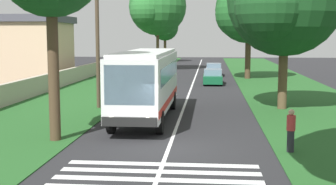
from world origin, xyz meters
TOP-DOWN VIEW (x-y plane):
  - ground at (0.00, 0.00)m, footprint 160.00×160.00m
  - grass_verge_left at (15.00, 8.20)m, footprint 120.00×8.00m
  - grass_verge_right at (15.00, -8.20)m, footprint 120.00×8.00m
  - centre_line at (15.00, 0.00)m, footprint 110.00×0.16m
  - coach_bus at (6.52, 1.80)m, footprint 11.16×2.62m
  - zebra_crossing at (-4.29, 0.00)m, footprint 4.05×6.80m
  - trailing_car_0 at (25.24, -1.89)m, footprint 4.30×1.78m
  - trailing_car_1 at (34.68, -2.05)m, footprint 4.30×1.78m
  - roadside_tree_left_0 at (42.25, 5.42)m, footprint 8.56×7.49m
  - roadside_tree_left_1 at (61.79, 6.29)m, footprint 5.41×4.60m
  - roadside_tree_right_0 at (10.58, -5.97)m, footprint 7.98×7.05m
  - roadside_tree_right_2 at (30.97, -5.36)m, footprint 8.39×7.01m
  - utility_pole at (9.94, 5.35)m, footprint 0.24×1.40m
  - roadside_wall at (20.00, 11.60)m, footprint 70.00×0.40m
  - roadside_building at (27.35, 17.31)m, footprint 8.97×8.61m
  - pedestrian at (-0.39, -4.82)m, footprint 0.34×0.34m

SIDE VIEW (x-z plane):
  - ground at x=0.00m, z-range 0.00..0.00m
  - zebra_crossing at x=-4.29m, z-range 0.00..0.01m
  - centre_line at x=15.00m, z-range 0.00..0.01m
  - grass_verge_left at x=15.00m, z-range 0.00..0.04m
  - grass_verge_right at x=15.00m, z-range 0.00..0.04m
  - trailing_car_0 at x=25.24m, z-range -0.05..1.38m
  - trailing_car_1 at x=34.68m, z-range -0.05..1.38m
  - roadside_wall at x=20.00m, z-range 0.04..1.47m
  - pedestrian at x=-0.39m, z-range 0.06..1.75m
  - coach_bus at x=6.52m, z-range 0.28..4.01m
  - roadside_building at x=27.35m, z-range 0.05..6.59m
  - utility_pole at x=9.94m, z-range 0.18..8.78m
  - roadside_tree_left_1 at x=61.79m, z-range 1.72..9.97m
  - roadside_tree_right_0 at x=10.58m, z-range 1.51..11.81m
  - roadside_tree_right_2 at x=30.97m, z-range 1.69..12.40m
  - roadside_tree_left_0 at x=42.25m, z-range 2.13..14.16m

